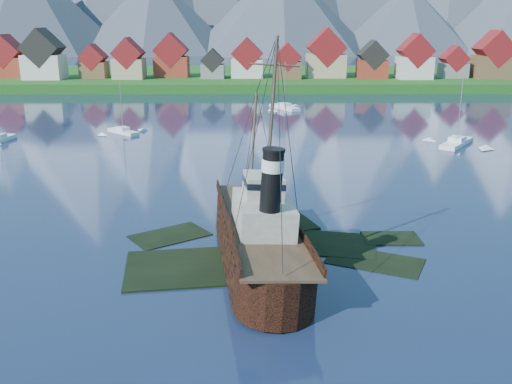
{
  "coord_description": "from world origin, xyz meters",
  "views": [
    {
      "loc": [
        0.12,
        -52.21,
        22.6
      ],
      "look_at": [
        0.42,
        6.0,
        5.0
      ],
      "focal_mm": 40.0,
      "sensor_mm": 36.0,
      "label": 1
    }
  ],
  "objects_px": {
    "sailboat_b": "(0,140)",
    "sailboat_f": "(457,144)",
    "tugboat_wreck": "(257,232)",
    "sailboat_e": "(285,108)",
    "sailboat_c": "(123,132)"
  },
  "relations": [
    {
      "from": "sailboat_b",
      "to": "sailboat_e",
      "type": "height_order",
      "value": "sailboat_e"
    },
    {
      "from": "sailboat_b",
      "to": "sailboat_f",
      "type": "relative_size",
      "value": 0.95
    },
    {
      "from": "sailboat_b",
      "to": "sailboat_e",
      "type": "relative_size",
      "value": 0.98
    },
    {
      "from": "sailboat_b",
      "to": "sailboat_f",
      "type": "height_order",
      "value": "sailboat_f"
    },
    {
      "from": "tugboat_wreck",
      "to": "sailboat_e",
      "type": "xyz_separation_m",
      "value": [
        7.97,
        99.16,
        -2.57
      ]
    },
    {
      "from": "tugboat_wreck",
      "to": "sailboat_c",
      "type": "distance_m",
      "value": 70.93
    },
    {
      "from": "sailboat_b",
      "to": "sailboat_c",
      "type": "relative_size",
      "value": 1.13
    },
    {
      "from": "tugboat_wreck",
      "to": "sailboat_c",
      "type": "xyz_separation_m",
      "value": [
        -27.45,
        65.35,
        -2.6
      ]
    },
    {
      "from": "tugboat_wreck",
      "to": "sailboat_b",
      "type": "xyz_separation_m",
      "value": [
        -49.53,
        56.94,
        -2.55
      ]
    },
    {
      "from": "sailboat_b",
      "to": "sailboat_f",
      "type": "xyz_separation_m",
      "value": [
        87.54,
        -3.58,
        -0.01
      ]
    },
    {
      "from": "sailboat_f",
      "to": "sailboat_c",
      "type": "bearing_deg",
      "value": -154.21
    },
    {
      "from": "tugboat_wreck",
      "to": "sailboat_e",
      "type": "bearing_deg",
      "value": 77.93
    },
    {
      "from": "sailboat_c",
      "to": "sailboat_f",
      "type": "bearing_deg",
      "value": -55.9
    },
    {
      "from": "sailboat_c",
      "to": "sailboat_f",
      "type": "xyz_separation_m",
      "value": [
        65.45,
        -11.98,
        0.04
      ]
    },
    {
      "from": "sailboat_c",
      "to": "sailboat_e",
      "type": "height_order",
      "value": "sailboat_e"
    }
  ]
}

